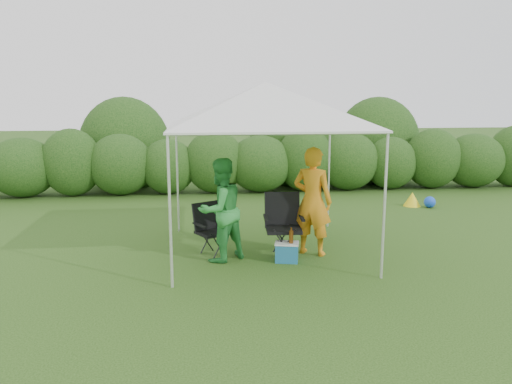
{
  "coord_description": "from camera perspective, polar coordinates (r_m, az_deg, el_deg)",
  "views": [
    {
      "loc": [
        -1.14,
        -7.62,
        2.57
      ],
      "look_at": [
        -0.16,
        0.4,
        1.05
      ],
      "focal_mm": 35.0,
      "sensor_mm": 36.0,
      "label": 1
    }
  ],
  "objects": [
    {
      "name": "cooler",
      "position": [
        8.03,
        3.54,
        -6.85
      ],
      "size": [
        0.43,
        0.35,
        0.31
      ],
      "rotation": [
        0.0,
        0.0,
        -0.23
      ],
      "color": "#206694",
      "rests_on": "ground"
    },
    {
      "name": "woman",
      "position": [
        7.94,
        -4.05,
        -2.06
      ],
      "size": [
        1.02,
        0.97,
        1.65
      ],
      "primitive_type": "imported",
      "rotation": [
        0.0,
        0.0,
        3.75
      ],
      "color": "green",
      "rests_on": "ground"
    },
    {
      "name": "man",
      "position": [
        8.27,
        6.47,
        -1.05
      ],
      "size": [
        0.79,
        0.72,
        1.8
      ],
      "primitive_type": "imported",
      "rotation": [
        0.0,
        0.0,
        2.57
      ],
      "color": "orange",
      "rests_on": "ground"
    },
    {
      "name": "lawn_toy",
      "position": [
        12.64,
        17.89,
        -0.87
      ],
      "size": [
        0.68,
        0.57,
        0.34
      ],
      "color": "yellow",
      "rests_on": "ground"
    },
    {
      "name": "bottle",
      "position": [
        7.92,
        4.04,
        -4.96
      ],
      "size": [
        0.07,
        0.07,
        0.26
      ],
      "primitive_type": "cylinder",
      "color": "#592D0C",
      "rests_on": "cooler"
    },
    {
      "name": "chair_right",
      "position": [
        8.27,
        3.1,
        -3.25
      ],
      "size": [
        0.68,
        0.62,
        1.03
      ],
      "rotation": [
        0.0,
        0.0,
        -0.07
      ],
      "color": "black",
      "rests_on": "ground"
    },
    {
      "name": "hedge",
      "position": [
        13.79,
        -1.67,
        3.38
      ],
      "size": [
        17.92,
        1.53,
        1.8
      ],
      "color": "#294F19",
      "rests_on": "ground"
    },
    {
      "name": "ground",
      "position": [
        8.13,
        1.5,
        -7.79
      ],
      "size": [
        70.0,
        70.0,
        0.0
      ],
      "primitive_type": "plane",
      "color": "#34591C"
    },
    {
      "name": "chair_left",
      "position": [
        8.35,
        -5.26,
        -3.82
      ],
      "size": [
        0.67,
        0.65,
        0.87
      ],
      "rotation": [
        0.0,
        0.0,
        0.51
      ],
      "color": "black",
      "rests_on": "ground"
    },
    {
      "name": "canopy",
      "position": [
        8.2,
        1.07,
        9.9
      ],
      "size": [
        3.1,
        3.1,
        2.83
      ],
      "color": "silver",
      "rests_on": "ground"
    }
  ]
}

